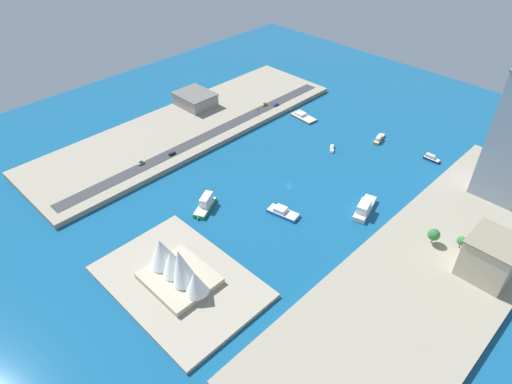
% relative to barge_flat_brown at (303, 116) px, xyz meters
% --- Properties ---
extents(ground_plane, '(440.00, 440.00, 0.00)m').
position_rel_barge_flat_brown_xyz_m(ground_plane, '(-48.98, 71.32, -1.10)').
color(ground_plane, '#145684').
extents(quay_west, '(70.00, 240.00, 3.26)m').
position_rel_barge_flat_brown_xyz_m(quay_west, '(-147.17, 71.32, 0.53)').
color(quay_west, '#9E937F').
rests_on(quay_west, ground_plane).
extents(quay_east, '(70.00, 240.00, 3.26)m').
position_rel_barge_flat_brown_xyz_m(quay_east, '(49.22, 71.32, 0.53)').
color(quay_east, '#9E937F').
rests_on(quay_east, ground_plane).
extents(peninsula_point, '(79.06, 54.62, 2.00)m').
position_rel_barge_flat_brown_xyz_m(peninsula_point, '(-63.61, 166.85, -0.10)').
color(peninsula_point, '#A89E89').
rests_on(peninsula_point, ground_plane).
extents(road_strip, '(9.25, 228.00, 0.15)m').
position_rel_barge_flat_brown_xyz_m(road_strip, '(26.92, 71.32, 2.24)').
color(road_strip, '#38383D').
rests_on(road_strip, quay_east).
extents(barge_flat_brown, '(22.00, 10.83, 3.24)m').
position_rel_barge_flat_brown_xyz_m(barge_flat_brown, '(0.00, 0.00, 0.00)').
color(barge_flat_brown, brown).
rests_on(barge_flat_brown, ground_plane).
extents(ferry_green_doubledeck, '(14.77, 20.44, 7.59)m').
position_rel_barge_flat_brown_xyz_m(ferry_green_doubledeck, '(-29.47, 121.86, 1.71)').
color(ferry_green_doubledeck, '#2D8C4C').
rests_on(ferry_green_doubledeck, ground_plane).
extents(catamaran_blue, '(20.14, 10.74, 4.03)m').
position_rel_barge_flat_brown_xyz_m(catamaran_blue, '(-64.65, 94.88, 0.33)').
color(catamaran_blue, blue).
rests_on(catamaran_blue, ground_plane).
extents(water_taxi_orange, '(6.91, 16.25, 3.91)m').
position_rel_barge_flat_brown_xyz_m(water_taxi_orange, '(-59.69, -12.21, 0.42)').
color(water_taxi_orange, orange).
rests_on(water_taxi_orange, ground_plane).
extents(sailboat_small_white, '(7.20, 8.91, 12.90)m').
position_rel_barge_flat_brown_xyz_m(sailboat_small_white, '(-43.54, 20.80, -0.12)').
color(sailboat_small_white, white).
rests_on(sailboat_small_white, ground_plane).
extents(patrol_launch_navy, '(11.87, 4.09, 3.90)m').
position_rel_barge_flat_brown_xyz_m(patrol_launch_navy, '(-98.00, -14.79, 0.36)').
color(patrol_launch_navy, '#1E284C').
rests_on(patrol_launch_navy, ground_plane).
extents(ferry_white_commuter, '(12.95, 26.07, 7.55)m').
position_rel_barge_flat_brown_xyz_m(ferry_white_commuter, '(-96.07, 60.51, 1.74)').
color(ferry_white_commuter, silver).
rests_on(ferry_white_commuter, ground_plane).
extents(carpark_squat_concrete, '(29.11, 24.35, 9.85)m').
position_rel_barge_flat_brown_xyz_m(carpark_squat_concrete, '(69.40, 47.84, 7.12)').
color(carpark_squat_concrete, gray).
rests_on(carpark_squat_concrete, quay_east).
extents(office_block_beige, '(22.26, 23.10, 21.30)m').
position_rel_barge_flat_brown_xyz_m(office_block_beige, '(-164.36, 62.16, 12.85)').
color(office_block_beige, '#C6B793').
rests_on(office_block_beige, quay_west).
extents(suv_black, '(1.92, 4.87, 1.64)m').
position_rel_barge_flat_brown_xyz_m(suv_black, '(24.97, 104.34, 3.11)').
color(suv_black, black).
rests_on(suv_black, road_strip).
extents(hatchback_blue, '(1.95, 5.21, 1.63)m').
position_rel_barge_flat_brown_xyz_m(hatchback_blue, '(23.68, 4.42, 3.11)').
color(hatchback_blue, black).
rests_on(hatchback_blue, road_strip).
extents(taxi_yellow_cab, '(1.96, 5.03, 1.74)m').
position_rel_barge_flat_brown_xyz_m(taxi_yellow_cab, '(29.96, 10.77, 3.15)').
color(taxi_yellow_cab, black).
rests_on(taxi_yellow_cab, road_strip).
extents(sedan_silver, '(2.13, 4.52, 1.73)m').
position_rel_barge_flat_brown_xyz_m(sedan_silver, '(30.24, 124.87, 3.15)').
color(sedan_silver, black).
rests_on(sedan_silver, road_strip).
extents(traffic_light_waterfront, '(0.36, 0.36, 6.50)m').
position_rel_barge_flat_brown_xyz_m(traffic_light_waterfront, '(21.02, 26.85, 6.50)').
color(traffic_light_waterfront, black).
rests_on(traffic_light_waterfront, quay_east).
extents(opera_landmark, '(38.91, 28.18, 22.04)m').
position_rel_barge_flat_brown_xyz_m(opera_landmark, '(-62.35, 166.85, 9.14)').
color(opera_landmark, '#BCAD93').
rests_on(opera_landmark, peninsula_point).
extents(park_tree_cluster, '(17.26, 12.17, 8.84)m').
position_rel_barge_flat_brown_xyz_m(park_tree_cluster, '(-140.53, 58.77, 7.60)').
color(park_tree_cluster, brown).
rests_on(park_tree_cluster, quay_west).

